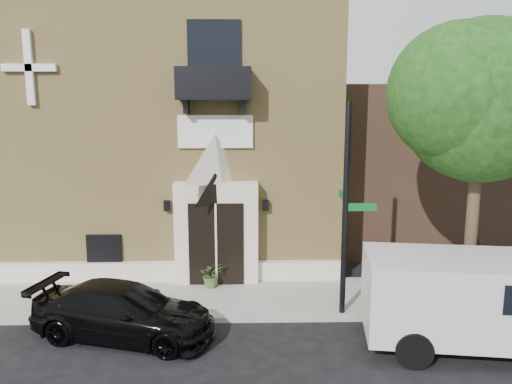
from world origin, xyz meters
TOP-DOWN VIEW (x-y plane):
  - ground at (0.00, 0.00)m, footprint 120.00×120.00m
  - sidewalk at (1.00, 1.50)m, footprint 42.00×3.00m
  - church at (-2.99, 7.95)m, footprint 12.20×11.01m
  - street_tree_left at (6.03, 0.35)m, footprint 4.97×4.38m
  - black_sedan at (-3.12, -0.72)m, footprint 4.94×2.96m
  - cargo_van at (5.71, -1.58)m, footprint 5.77×2.94m
  - street_sign at (2.55, 0.31)m, footprint 0.90×0.90m
  - fire_hydrant at (6.15, 0.43)m, footprint 0.43×0.34m
  - dumpster at (6.09, 0.48)m, footprint 1.87×1.37m
  - planter at (-1.15, 2.26)m, footprint 0.86×0.79m
  - pedestrian_near at (6.73, 1.65)m, footprint 0.66×0.47m

SIDE VIEW (x-z plane):
  - ground at x=0.00m, z-range 0.00..0.00m
  - sidewalk at x=1.00m, z-range 0.00..0.15m
  - fire_hydrant at x=6.15m, z-range 0.14..0.89m
  - planter at x=-1.15m, z-range 0.15..0.96m
  - black_sedan at x=-3.12m, z-range 0.00..1.34m
  - dumpster at x=6.09m, z-range 0.16..1.25m
  - pedestrian_near at x=6.73m, z-range 0.15..1.85m
  - cargo_van at x=5.71m, z-range 0.13..2.38m
  - street_sign at x=2.55m, z-range 0.17..5.85m
  - church at x=-2.99m, z-range -0.02..9.28m
  - street_tree_left at x=6.03m, z-range 1.98..9.75m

